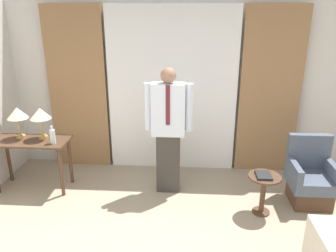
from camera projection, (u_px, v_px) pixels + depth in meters
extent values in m
cube|color=silver|center=(172.00, 86.00, 5.19)|extent=(10.00, 0.06, 2.70)
cube|color=white|center=(172.00, 91.00, 5.09)|extent=(2.00, 0.06, 2.58)
cube|color=#997047|center=(78.00, 90.00, 5.19)|extent=(0.92, 0.06, 2.58)
cube|color=#997047|center=(270.00, 93.00, 5.00)|extent=(0.92, 0.06, 2.58)
cube|color=#4C3323|center=(30.00, 141.00, 4.62)|extent=(1.07, 0.49, 0.03)
cylinder|color=#4C3323|center=(61.00, 172.00, 4.55)|extent=(0.05, 0.05, 0.73)
cylinder|color=#4C3323|center=(9.00, 159.00, 4.95)|extent=(0.05, 0.05, 0.73)
cylinder|color=#4C3323|center=(70.00, 161.00, 4.89)|extent=(0.05, 0.05, 0.73)
cylinder|color=tan|center=(21.00, 137.00, 4.69)|extent=(0.12, 0.12, 0.04)
cylinder|color=tan|center=(20.00, 127.00, 4.64)|extent=(0.02, 0.02, 0.26)
cone|color=beige|center=(17.00, 113.00, 4.57)|extent=(0.29, 0.29, 0.16)
cylinder|color=tan|center=(43.00, 137.00, 4.67)|extent=(0.12, 0.12, 0.04)
cylinder|color=tan|center=(42.00, 127.00, 4.62)|extent=(0.02, 0.02, 0.26)
cone|color=beige|center=(40.00, 113.00, 4.55)|extent=(0.29, 0.29, 0.16)
cylinder|color=silver|center=(53.00, 137.00, 4.48)|extent=(0.07, 0.07, 0.20)
cylinder|color=silver|center=(52.00, 128.00, 4.43)|extent=(0.03, 0.03, 0.06)
cube|color=#38332D|center=(168.00, 163.00, 4.67)|extent=(0.33, 0.17, 0.87)
cube|color=silver|center=(168.00, 110.00, 4.40)|extent=(0.46, 0.20, 0.72)
cube|color=#5B1E23|center=(168.00, 105.00, 4.27)|extent=(0.06, 0.01, 0.54)
cylinder|color=silver|center=(148.00, 107.00, 4.40)|extent=(0.10, 0.10, 0.65)
cylinder|color=silver|center=(189.00, 107.00, 4.37)|extent=(0.10, 0.10, 0.65)
sphere|color=#936B51|center=(168.00, 75.00, 4.24)|extent=(0.21, 0.21, 0.21)
cube|color=#4C3323|center=(309.00, 194.00, 4.44)|extent=(0.49, 0.49, 0.26)
cube|color=#4C5666|center=(311.00, 181.00, 4.37)|extent=(0.57, 0.57, 0.16)
cube|color=#4C5666|center=(309.00, 151.00, 4.49)|extent=(0.57, 0.10, 0.49)
cube|color=#4C5666|center=(294.00, 169.00, 4.33)|extent=(0.08, 0.57, 0.18)
cube|color=#4C5666|center=(332.00, 170.00, 4.30)|extent=(0.08, 0.57, 0.18)
cylinder|color=#4C3323|center=(261.00, 212.00, 4.26)|extent=(0.22, 0.22, 0.02)
cylinder|color=#4C3323|center=(263.00, 195.00, 4.18)|extent=(0.07, 0.07, 0.51)
cylinder|color=#4C3323|center=(265.00, 177.00, 4.09)|extent=(0.41, 0.41, 0.02)
cube|color=black|center=(264.00, 175.00, 4.07)|extent=(0.18, 0.24, 0.03)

